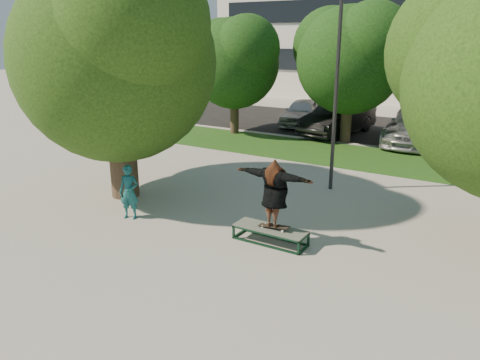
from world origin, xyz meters
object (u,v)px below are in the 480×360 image
Objects in this scene: tree_left at (115,49)px; grind_box at (270,235)px; lamppost at (336,91)px; car_dark at (338,118)px; bystander at (129,192)px; car_grey at (421,124)px; car_silver_b at (419,126)px; car_silver_a at (303,112)px.

grind_box is at bearing -7.95° from tree_left.
lamppost is 5.55m from grind_box.
car_dark is at bearing 79.20° from tree_left.
grind_box is 4.09m from bystander.
bystander is 15.17m from car_grey.
car_dark is 3.88m from car_silver_b.
car_grey is (6.21, 13.05, -3.63)m from tree_left.
bystander is at bearing -84.09° from car_dark.
car_silver_a is (-5.45, 9.85, -2.42)m from lamppost.
tree_left is 1.42× the size of car_dark.
car_grey is at bearing -13.61° from car_silver_a.
bystander is 14.61m from car_silver_b.
grind_box is at bearing -99.45° from car_grey.
car_dark is at bearing 67.11° from bystander.
lamppost reaches higher than car_silver_b.
lamppost is at bearing 93.37° from grind_box.
lamppost is 1.10× the size of car_silver_b.
car_silver_a is 0.75× the size of car_grey.
lamppost is at bearing -68.35° from car_silver_a.
lamppost reaches higher than car_grey.
car_dark is 3.89m from car_grey.
grind_box is at bearing -86.63° from lamppost.
lamppost is at bearing -94.29° from car_silver_b.
car_grey is at bearing 52.62° from bystander.
car_silver_b is (0.96, 8.54, -2.34)m from lamppost.
tree_left is 1.16× the size of lamppost.
car_silver_b reaches higher than grind_box.
tree_left reaches higher than car_grey.
car_silver_b reaches higher than car_silver_a.
car_dark is (-2.93, 8.50, -2.32)m from lamppost.
car_grey is 0.60m from car_silver_b.
bystander is (-4.00, -0.61, 0.56)m from grind_box.
bystander is 13.82m from car_dark.
car_grey reaches higher than bystander.
car_dark reaches higher than bystander.
car_silver_b is (0.04, -0.60, 0.01)m from car_grey.
bystander is (-3.73, -5.30, -2.40)m from lamppost.
lamppost is 9.49m from car_grey.
lamppost is 9.29m from car_dark.
car_dark is (-3.20, 13.18, 0.64)m from grind_box.
lamppost is 8.91m from car_silver_b.
car_silver_a is at bearing 170.58° from car_silver_b.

